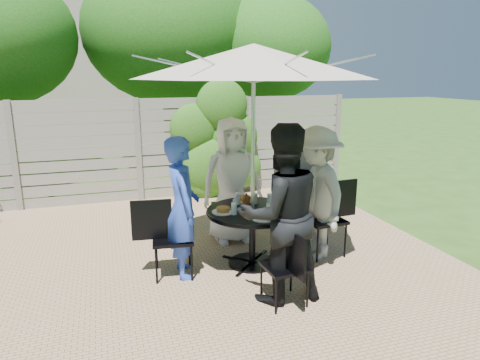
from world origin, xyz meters
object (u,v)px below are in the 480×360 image
object	(u,v)px
umbrella	(254,62)
chair_front	(285,282)
person_right	(316,194)
chair_right	(324,233)
syrup_jug	(246,202)
patio_table	(252,227)
glass_back	(237,199)
plate_left	(223,210)
bbq_grill	(295,191)
coffee_cup	(254,199)
glass_front	(269,209)
plate_right	(281,205)
person_back	(232,181)
glass_right	(270,199)
glass_left	(234,209)
person_front	(281,215)
plate_back	(243,199)
person_left	(182,208)
chair_back	(229,218)
plate_front	(264,217)
chair_left	(172,254)

from	to	relation	value
umbrella	chair_front	xyz separation A→B (m)	(0.00, -0.96, -2.14)
person_right	chair_right	bearing A→B (deg)	90.46
chair_front	syrup_jug	size ratio (longest dim) A/B	5.15
patio_table	glass_back	bearing A→B (deg)	111.97
plate_left	umbrella	bearing A→B (deg)	-0.03
umbrella	bbq_grill	bearing A→B (deg)	46.47
coffee_cup	glass_back	bearing A→B (deg)	169.03
glass_front	plate_right	bearing A→B (deg)	45.48
person_back	glass_right	bearing A→B (deg)	-70.30
glass_right	bbq_grill	bearing A→B (deg)	51.54
plate_left	glass_front	bearing A→B (deg)	-29.21
plate_right	glass_back	xyz separation A→B (m)	(-0.46, 0.26, 0.05)
chair_front	glass_left	xyz separation A→B (m)	(-0.26, 0.86, 0.53)
umbrella	person_front	world-z (taller)	umbrella
patio_table	umbrella	size ratio (longest dim) A/B	0.41
chair_front	person_right	distance (m)	1.40
person_back	chair_right	world-z (taller)	person_back
chair_right	person_right	bearing A→B (deg)	-3.41
umbrella	plate_back	xyz separation A→B (m)	(0.00, 0.36, -1.66)
person_left	chair_front	bearing A→B (deg)	-139.24
plate_left	glass_back	bearing A→B (deg)	45.48
patio_table	syrup_jug	xyz separation A→B (m)	(-0.06, 0.05, 0.29)
chair_back	plate_front	distance (m)	1.40
chair_back	plate_left	bearing A→B (deg)	-17.57
person_back	patio_table	bearing A→B (deg)	-90.00
plate_left	person_front	bearing A→B (deg)	-66.58
plate_back	person_back	bearing A→B (deg)	89.97
person_left	person_right	distance (m)	1.66
plate_left	glass_left	bearing A→B (deg)	-46.28
coffee_cup	chair_front	bearing A→B (deg)	-94.81
chair_right	glass_right	bearing A→B (deg)	-12.22
patio_table	umbrella	xyz separation A→B (m)	(0.00, 0.00, 1.89)
glass_front	syrup_jug	size ratio (longest dim) A/B	0.88
syrup_jug	umbrella	bearing A→B (deg)	-39.83
person_front	syrup_jug	world-z (taller)	person_front
plate_front	glass_right	distance (m)	0.53
person_right	glass_left	xyz separation A→B (m)	(-1.09, -0.10, -0.05)
chair_back	plate_left	world-z (taller)	chair_back
glass_left	bbq_grill	size ratio (longest dim) A/B	0.12
plate_right	glass_right	xyz separation A→B (m)	(-0.10, 0.10, 0.05)
plate_front	coffee_cup	size ratio (longest dim) A/B	2.17
plate_back	glass_left	world-z (taller)	glass_left
chair_left	chair_front	world-z (taller)	chair_left
person_front	bbq_grill	world-z (taller)	person_front
chair_right	glass_left	distance (m)	1.32
plate_back	syrup_jug	world-z (taller)	syrup_jug
chair_front	person_right	xyz separation A→B (m)	(0.83, 0.96, 0.58)
person_front	glass_left	world-z (taller)	person_front
chair_front	patio_table	bearing A→B (deg)	-3.54
chair_left	glass_right	size ratio (longest dim) A/B	6.59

